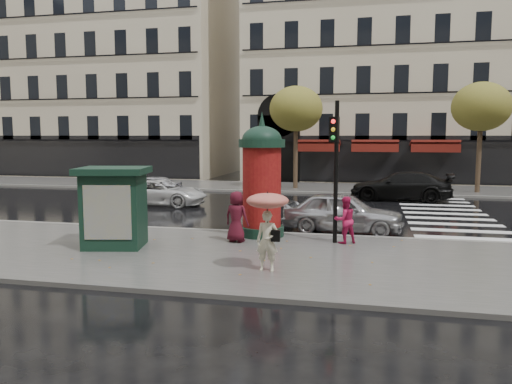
% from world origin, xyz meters
% --- Properties ---
extents(ground, '(160.00, 160.00, 0.00)m').
position_xyz_m(ground, '(0.00, 0.00, 0.00)').
color(ground, black).
rests_on(ground, ground).
extents(near_sidewalk, '(90.00, 7.00, 0.12)m').
position_xyz_m(near_sidewalk, '(0.00, -0.50, 0.06)').
color(near_sidewalk, '#474744').
rests_on(near_sidewalk, ground).
extents(far_sidewalk, '(90.00, 6.00, 0.12)m').
position_xyz_m(far_sidewalk, '(0.00, 19.00, 0.06)').
color(far_sidewalk, '#474744').
rests_on(far_sidewalk, ground).
extents(near_kerb, '(90.00, 0.25, 0.14)m').
position_xyz_m(near_kerb, '(0.00, 3.00, 0.07)').
color(near_kerb, slate).
rests_on(near_kerb, ground).
extents(far_kerb, '(90.00, 0.25, 0.14)m').
position_xyz_m(far_kerb, '(0.00, 16.00, 0.07)').
color(far_kerb, slate).
rests_on(far_kerb, ground).
extents(zebra_crossing, '(3.60, 11.75, 0.01)m').
position_xyz_m(zebra_crossing, '(6.00, 9.60, 0.01)').
color(zebra_crossing, silver).
rests_on(zebra_crossing, ground).
extents(bldg_far_corner, '(26.00, 14.00, 22.90)m').
position_xyz_m(bldg_far_corner, '(6.00, 30.00, 11.31)').
color(bldg_far_corner, '#B7A88C').
rests_on(bldg_far_corner, ground).
extents(bldg_far_left, '(24.00, 14.00, 22.90)m').
position_xyz_m(bldg_far_left, '(-22.00, 30.00, 11.31)').
color(bldg_far_left, '#B7A88C').
rests_on(bldg_far_left, ground).
extents(tree_far_left, '(3.40, 3.40, 6.64)m').
position_xyz_m(tree_far_left, '(-2.00, 18.00, 5.17)').
color(tree_far_left, '#38281C').
rests_on(tree_far_left, ground).
extents(tree_far_right, '(3.40, 3.40, 6.64)m').
position_xyz_m(tree_far_right, '(9.00, 18.00, 5.17)').
color(tree_far_right, '#38281C').
rests_on(tree_far_right, ground).
extents(woman_umbrella, '(1.05, 1.05, 2.03)m').
position_xyz_m(woman_umbrella, '(0.15, -1.93, 1.46)').
color(woman_umbrella, beige).
rests_on(woman_umbrella, near_sidewalk).
extents(woman_red, '(0.90, 0.84, 1.48)m').
position_xyz_m(woman_red, '(1.90, 1.78, 0.86)').
color(woman_red, '#BC174A').
rests_on(woman_red, near_sidewalk).
extents(man_burgundy, '(0.90, 0.69, 1.63)m').
position_xyz_m(man_burgundy, '(-1.48, 1.22, 0.93)').
color(man_burgundy, '#440D19').
rests_on(man_burgundy, near_sidewalk).
extents(morris_column, '(1.55, 1.55, 4.17)m').
position_xyz_m(morris_column, '(-0.91, 2.40, 2.12)').
color(morris_column, black).
rests_on(morris_column, near_sidewalk).
extents(traffic_light, '(0.32, 0.44, 4.45)m').
position_xyz_m(traffic_light, '(1.57, 1.72, 2.82)').
color(traffic_light, black).
rests_on(traffic_light, near_sidewalk).
extents(newsstand, '(2.33, 2.08, 2.43)m').
position_xyz_m(newsstand, '(-4.92, -0.27, 1.37)').
color(newsstand, black).
rests_on(newsstand, near_sidewalk).
extents(car_silver, '(4.45, 2.09, 1.47)m').
position_xyz_m(car_silver, '(1.70, 4.20, 0.74)').
color(car_silver, '#A7A8AC').
rests_on(car_silver, ground).
extents(car_white, '(4.66, 2.20, 1.29)m').
position_xyz_m(car_white, '(-7.58, 9.33, 0.64)').
color(car_white, silver).
rests_on(car_white, ground).
extents(car_black, '(5.50, 2.57, 1.55)m').
position_xyz_m(car_black, '(4.33, 14.00, 0.78)').
color(car_black, black).
rests_on(car_black, ground).
extents(car_far_silver, '(3.76, 1.66, 1.26)m').
position_xyz_m(car_far_silver, '(-9.55, 12.29, 0.63)').
color(car_far_silver, silver).
rests_on(car_far_silver, ground).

